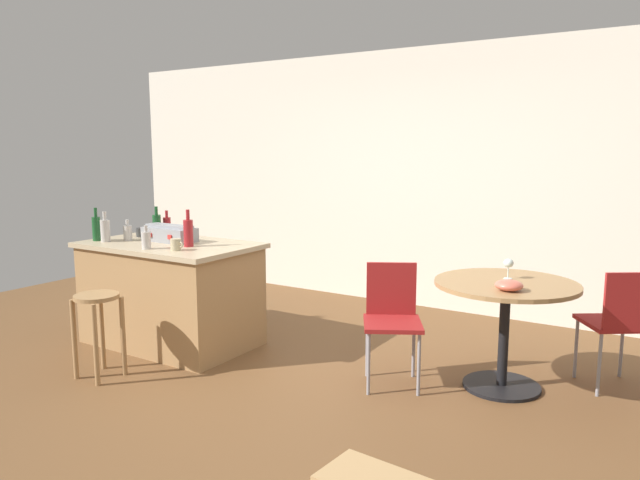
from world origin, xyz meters
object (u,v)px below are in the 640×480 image
Objects in this scene: bottle_1 at (157,225)px; serving_bowl at (509,285)px; dining_table at (505,307)px; bottle_6 at (167,226)px; folding_chair_far at (392,314)px; kitchen_island at (171,293)px; bottle_2 at (188,232)px; bottle_3 at (128,233)px; cup_1 at (141,232)px; folding_chair_near at (619,319)px; bottle_0 at (96,228)px; bottle_4 at (146,240)px; wine_glass at (509,264)px; toolbox at (170,234)px; wooden_stool at (98,317)px; bottle_5 at (105,230)px; cup_0 at (176,245)px.

serving_bowl is (3.16, 0.06, -0.19)m from bottle_1.
bottle_6 is (-3.05, -0.21, 0.39)m from dining_table.
bottle_1 reaches higher than folding_chair_far.
bottle_2 reaches higher than kitchen_island.
cup_1 is at bearing 111.43° from bottle_3.
folding_chair_near is 4.18m from bottle_0.
bottle_3 is 0.52m from bottle_4.
bottle_1 reaches higher than folding_chair_near.
bottle_3 is (-2.37, -0.32, 0.45)m from folding_chair_far.
folding_chair_near reaches higher than serving_bowl.
wine_glass is at bearing 20.32° from bottle_4.
kitchen_island is 0.61m from bottle_4.
wooden_stool is at bearing -78.84° from toolbox.
toolbox is (-0.05, 0.06, 0.51)m from kitchen_island.
dining_table reaches higher than wooden_stool.
bottle_6 reaches higher than cup_1.
kitchen_island is 0.65m from bottle_3.
toolbox is at bearing 28.26° from bottle_0.
bottle_5 is (-0.12, -0.47, -0.00)m from bottle_1.
wine_glass is (3.07, 0.74, -0.08)m from bottle_3.
bottle_2 reaches higher than serving_bowl.
bottle_3 is at bearing 155.37° from bottle_4.
bottle_5 reaches higher than folding_chair_near.
wooden_stool is 2.29× the size of bottle_1.
serving_bowl is (3.25, 0.16, -0.12)m from cup_1.
bottle_2 is 0.81m from bottle_5.
kitchen_island is 12.57× the size of cup_0.
bottle_0 is at bearing -179.14° from bottle_5.
wooden_stool is at bearing -150.42° from folding_chair_far.
cup_0 is 0.89m from cup_1.
folding_chair_near is at bearing 20.40° from bottle_4.
kitchen_island is at bearing 169.44° from bottle_2.
folding_chair_near is at bearing 14.98° from kitchen_island.
bottle_0 is 0.40m from cup_1.
bottle_1 is (-3.08, -0.31, 0.40)m from dining_table.
bottle_2 reaches higher than bottle_4.
folding_chair_near is at bearing 8.82° from bottle_6.
bottle_6 is (-0.48, 1.16, 0.52)m from wooden_stool.
bottle_1 reaches higher than bottle_5.
bottle_6 is (-0.36, 0.32, 0.53)m from kitchen_island.
bottle_2 reaches higher than wine_glass.
bottle_2 is at bearing -171.05° from folding_chair_far.
folding_chair_far is 2.41m from bottle_1.
bottle_0 is 1.10× the size of bottle_5.
cup_1 is at bearing -170.64° from wine_glass.
bottle_4 is 1.33× the size of wine_glass.
wooden_stool is 2.91m from dining_table.
wooden_stool is 0.72× the size of folding_chair_near.
folding_chair_near is 3.80m from bottle_6.
bottle_3 is 0.80× the size of bottle_6.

